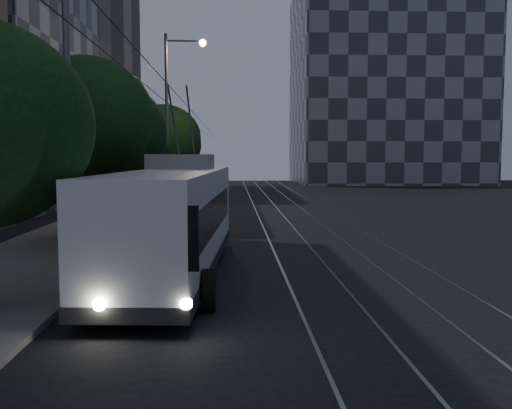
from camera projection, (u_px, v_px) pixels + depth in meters
The scene contains 19 objects.
ground at pixel (273, 272), 16.95m from camera, with size 120.00×120.00×0.00m, color black.
sidewalk at pixel (134, 208), 36.52m from camera, with size 5.00×90.00×0.15m, color gray.
tram_rails at pixel (289, 208), 36.96m from camera, with size 4.52×90.00×0.02m.
overhead_wires at pixel (173, 155), 36.33m from camera, with size 2.23×90.00×6.00m.
building_tan_far at pixel (51, 14), 56.41m from camera, with size 14.40×22.40×34.80m.
building_distant_right at pixel (384, 87), 71.42m from camera, with size 22.00×18.00×24.00m, color #333841.
trolleybus at pixel (174, 220), 16.33m from camera, with size 3.15×11.77×5.63m.
pickup_silver at pixel (171, 212), 27.03m from camera, with size 2.54×5.50×1.53m, color #95969C.
car_white_a at pixel (200, 200), 34.35m from camera, with size 1.84×4.58×1.56m, color white.
car_white_b at pixel (200, 196), 38.68m from camera, with size 2.01×4.94×1.43m, color white.
car_white_c at pixel (198, 189), 45.04m from camera, with size 1.63×4.68×1.54m, color silver.
car_white_d at pixel (197, 186), 50.03m from camera, with size 1.75×4.35×1.48m, color silver.
tree_1 at pixel (86, 118), 20.64m from camera, with size 4.92×4.92×7.03m.
tree_2 at pixel (114, 131), 25.57m from camera, with size 4.72×4.72×6.67m.
tree_3 at pixel (137, 145), 34.89m from camera, with size 4.12×4.12×5.94m.
tree_4 at pixel (164, 138), 44.49m from camera, with size 5.78×5.78×7.40m.
tree_5 at pixel (170, 145), 49.18m from camera, with size 5.36×5.36×6.74m.
streetlamp_near at pixel (82, 51), 15.81m from camera, with size 2.54×0.44×10.58m.
streetlamp_far at pixel (173, 105), 36.58m from camera, with size 2.66×0.44×11.16m.
Camera 1 is at (-1.25, -16.67, 3.48)m, focal length 40.00 mm.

